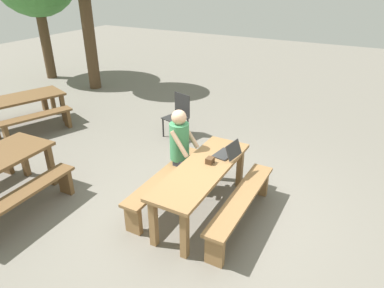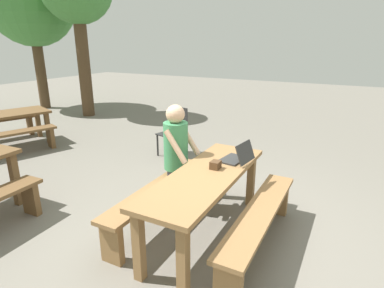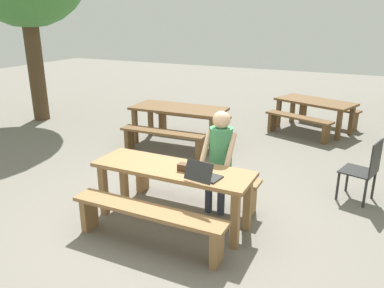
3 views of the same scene
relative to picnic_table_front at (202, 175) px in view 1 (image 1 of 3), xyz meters
The scene contains 12 objects.
ground_plane 0.64m from the picnic_table_front, ahead, with size 30.00×30.00×0.00m, color slate.
picnic_table_front is the anchor object (origin of this frame).
bench_near 0.67m from the picnic_table_front, 90.00° to the right, with size 1.92×0.30×0.48m.
bench_far 0.67m from the picnic_table_front, 90.00° to the left, with size 1.92×0.30×0.48m.
laptop 0.56m from the picnic_table_front, 19.53° to the right, with size 0.39×0.37×0.24m.
small_pouch 0.24m from the picnic_table_front, 11.72° to the right, with size 0.12×0.10×0.09m.
person_seated 0.73m from the picnic_table_front, 55.15° to the left, with size 0.42×0.41×1.38m.
plastic_chair 2.75m from the picnic_table_front, 37.84° to the left, with size 0.54×0.54×0.93m.
picnic_table_mid 5.15m from the picnic_table_front, 79.21° to the left, with size 1.88×1.35×0.71m.
bench_mid_south 4.49m from the picnic_table_front, 80.58° to the left, with size 1.54×0.80×0.46m.
bench_mid_north 5.84m from the picnic_table_front, 78.16° to the left, with size 1.54×0.80×0.46m.
bench_rear_south 2.55m from the picnic_table_front, 122.69° to the left, with size 1.73×0.36×0.47m.
Camera 1 is at (-3.77, -1.88, 3.24)m, focal length 32.34 mm.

